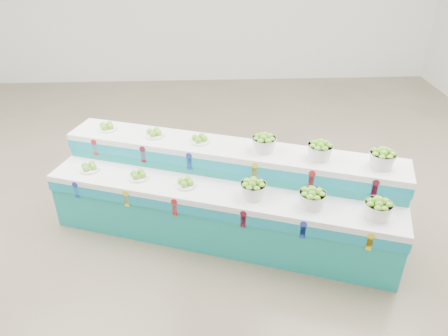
% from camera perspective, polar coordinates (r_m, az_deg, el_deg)
% --- Properties ---
extents(ground, '(10.00, 10.00, 0.00)m').
position_cam_1_polar(ground, '(5.68, -0.55, -4.87)').
color(ground, brown).
rests_on(ground, ground).
extents(display_stand, '(4.11, 2.28, 1.02)m').
position_cam_1_polar(display_stand, '(4.96, 0.00, -3.58)').
color(display_stand, teal).
rests_on(display_stand, ground).
extents(plate_lower_left, '(0.30, 0.30, 0.10)m').
position_cam_1_polar(plate_lower_left, '(5.24, -17.63, 0.19)').
color(plate_lower_left, white).
rests_on(plate_lower_left, display_stand).
extents(plate_lower_mid, '(0.30, 0.30, 0.10)m').
position_cam_1_polar(plate_lower_mid, '(4.94, -11.40, -0.85)').
color(plate_lower_mid, white).
rests_on(plate_lower_mid, display_stand).
extents(plate_lower_right, '(0.30, 0.30, 0.10)m').
position_cam_1_polar(plate_lower_right, '(4.73, -5.14, -1.88)').
color(plate_lower_right, white).
rests_on(plate_lower_right, display_stand).
extents(basket_lower_left, '(0.35, 0.35, 0.21)m').
position_cam_1_polar(basket_lower_left, '(4.51, 3.93, -2.75)').
color(basket_lower_left, silver).
rests_on(basket_lower_left, display_stand).
extents(basket_lower_mid, '(0.35, 0.35, 0.21)m').
position_cam_1_polar(basket_lower_mid, '(4.45, 11.71, -3.91)').
color(basket_lower_mid, silver).
rests_on(basket_lower_mid, display_stand).
extents(basket_lower_right, '(0.35, 0.35, 0.21)m').
position_cam_1_polar(basket_lower_right, '(4.48, 19.91, -5.06)').
color(basket_lower_right, silver).
rests_on(basket_lower_right, display_stand).
extents(plate_upper_left, '(0.30, 0.30, 0.10)m').
position_cam_1_polar(plate_upper_left, '(5.47, -15.43, 5.42)').
color(plate_upper_left, white).
rests_on(plate_upper_left, display_stand).
extents(plate_upper_mid, '(0.30, 0.30, 0.10)m').
position_cam_1_polar(plate_upper_mid, '(5.18, -9.35, 4.72)').
color(plate_upper_mid, white).
rests_on(plate_upper_mid, display_stand).
extents(plate_upper_right, '(0.30, 0.30, 0.10)m').
position_cam_1_polar(plate_upper_right, '(4.98, -3.30, 3.97)').
color(plate_upper_right, white).
rests_on(plate_upper_right, display_stand).
extents(basket_upper_left, '(0.35, 0.35, 0.21)m').
position_cam_1_polar(basket_upper_left, '(4.78, 5.37, 3.41)').
color(basket_upper_left, silver).
rests_on(basket_upper_left, display_stand).
extents(basket_upper_mid, '(0.35, 0.35, 0.21)m').
position_cam_1_polar(basket_upper_mid, '(4.72, 12.72, 2.38)').
color(basket_upper_mid, silver).
rests_on(basket_upper_mid, display_stand).
extents(basket_upper_right, '(0.35, 0.35, 0.21)m').
position_cam_1_polar(basket_upper_right, '(4.75, 20.42, 1.27)').
color(basket_upper_right, silver).
rests_on(basket_upper_right, display_stand).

